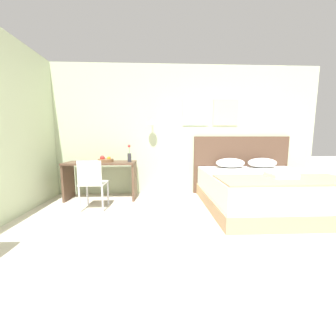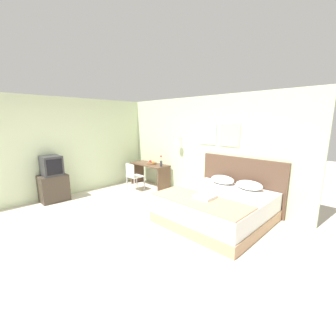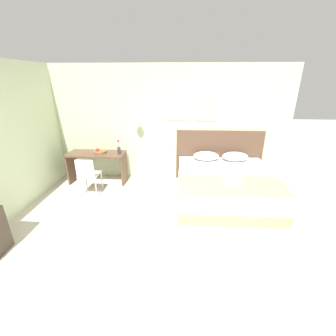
% 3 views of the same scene
% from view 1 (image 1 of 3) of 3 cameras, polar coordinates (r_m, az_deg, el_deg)
% --- Properties ---
extents(ground_plane, '(24.00, 24.00, 0.00)m').
position_cam_1_polar(ground_plane, '(1.84, 12.98, -31.28)').
color(ground_plane, beige).
extents(wall_back, '(5.85, 0.31, 2.65)m').
position_cam_1_polar(wall_back, '(4.40, 2.92, 10.25)').
color(wall_back, beige).
rests_on(wall_back, ground_plane).
extents(bed, '(1.91, 1.96, 0.59)m').
position_cam_1_polar(bed, '(3.84, 24.93, -5.80)').
color(bed, tan).
rests_on(bed, ground_plane).
extents(headboard, '(2.03, 0.06, 1.21)m').
position_cam_1_polar(headboard, '(4.69, 19.48, 0.81)').
color(headboard, brown).
rests_on(headboard, ground_plane).
extents(pillow_left, '(0.58, 0.39, 0.19)m').
position_cam_1_polar(pillow_left, '(4.31, 16.85, 1.35)').
color(pillow_left, white).
rests_on(pillow_left, bed).
extents(pillow_right, '(0.58, 0.39, 0.19)m').
position_cam_1_polar(pillow_right, '(4.57, 24.63, 1.32)').
color(pillow_right, white).
rests_on(pillow_right, bed).
extents(throw_blanket, '(1.86, 0.79, 0.02)m').
position_cam_1_polar(throw_blanket, '(3.30, 29.78, -2.84)').
color(throw_blanket, tan).
rests_on(throw_blanket, bed).
extents(folded_towel_near_foot, '(0.35, 0.33, 0.06)m').
position_cam_1_polar(folded_towel_near_foot, '(3.42, 28.82, -1.72)').
color(folded_towel_near_foot, white).
rests_on(folded_towel_near_foot, throw_blanket).
extents(desk, '(1.31, 0.56, 0.72)m').
position_cam_1_polar(desk, '(4.19, -18.01, -1.19)').
color(desk, brown).
rests_on(desk, ground_plane).
extents(desk_chair, '(0.40, 0.40, 0.83)m').
position_cam_1_polar(desk_chair, '(3.54, -20.33, -3.34)').
color(desk_chair, white).
rests_on(desk_chair, ground_plane).
extents(fruit_bowl, '(0.30, 0.30, 0.12)m').
position_cam_1_polar(fruit_bowl, '(4.13, -16.93, 2.14)').
color(fruit_bowl, brown).
rests_on(fruit_bowl, desk).
extents(flower_vase, '(0.07, 0.07, 0.33)m').
position_cam_1_polar(flower_vase, '(3.99, -10.65, 3.40)').
color(flower_vase, '#333338').
rests_on(flower_vase, desk).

